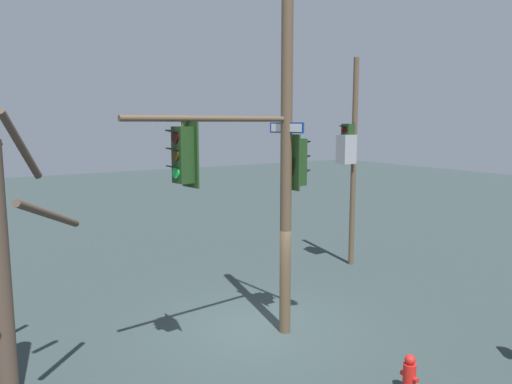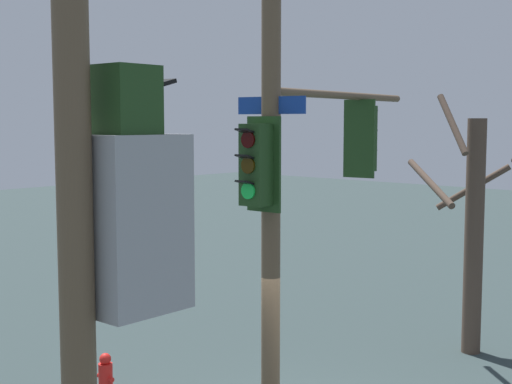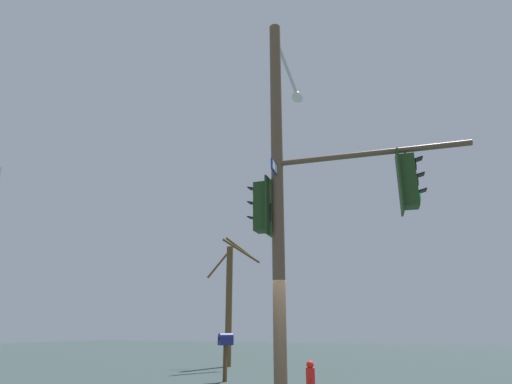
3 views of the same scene
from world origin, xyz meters
TOP-DOWN VIEW (x-y plane):
  - main_signal_pole_assembly at (-0.69, -0.03)m, footprint 3.73×4.67m
  - secondary_pole_assembly at (2.81, -5.60)m, footprint 0.46×0.74m
  - fire_hydrant at (-3.91, -0.84)m, footprint 0.38×0.24m
  - bare_tree_behind_pole at (-0.31, 5.52)m, footprint 2.69×2.68m

SIDE VIEW (x-z plane):
  - fire_hydrant at x=-3.91m, z-range -0.02..0.71m
  - bare_tree_behind_pole at x=-0.31m, z-range -0.01..5.22m
  - secondary_pole_assembly at x=2.81m, z-range 0.37..7.56m
  - main_signal_pole_assembly at x=-0.69m, z-range 0.27..9.07m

